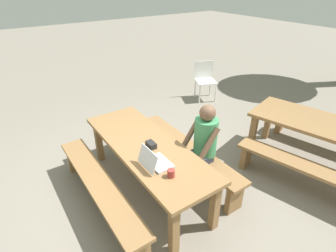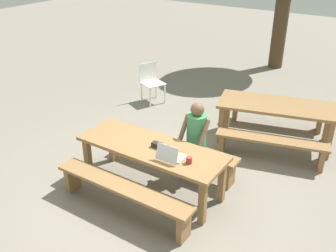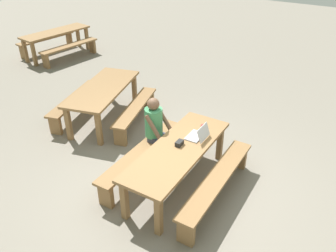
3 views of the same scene
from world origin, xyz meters
name	(u,v)px [view 1 (image 1 of 3)]	position (x,y,z in m)	size (l,w,h in m)	color
ground_plane	(148,187)	(0.00, 0.00, 0.00)	(30.00, 30.00, 0.00)	gray
picnic_table_front	(146,151)	(0.00, 0.00, 0.62)	(2.20, 0.76, 0.72)	olive
bench_near	(100,188)	(0.00, -0.67, 0.35)	(2.10, 0.30, 0.45)	olive
bench_far	(187,151)	(0.00, 0.67, 0.35)	(2.10, 0.30, 0.45)	olive
laptop	(155,161)	(0.41, -0.13, 0.77)	(0.33, 0.30, 0.23)	silver
small_pouch	(151,145)	(0.08, 0.02, 0.75)	(0.14, 0.09, 0.07)	black
coffee_mug	(171,173)	(0.67, -0.09, 0.76)	(0.08, 0.08, 0.09)	#99332D
person_seated	(203,142)	(0.36, 0.63, 0.72)	(0.41, 0.41, 1.23)	#333847
plastic_chair	(205,79)	(-1.91, 2.70, 0.47)	(0.58, 0.58, 0.86)	white
picnic_table_rear	(325,130)	(1.04, 2.36, 0.65)	(2.16, 1.32, 0.75)	olive
bench_rear_south	(304,171)	(1.21, 1.69, 0.32)	(1.83, 0.75, 0.43)	olive
bench_rear_north	(330,131)	(0.86, 3.03, 0.32)	(1.83, 0.75, 0.43)	olive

